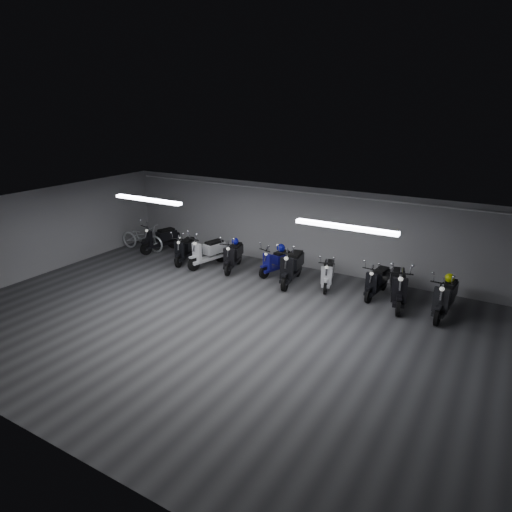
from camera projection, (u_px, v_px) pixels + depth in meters
The scene contains 22 objects.
floor at pixel (215, 323), 11.73m from camera, with size 14.00×10.00×0.01m, color #3A3A3C.
ceiling at pixel (212, 217), 10.82m from camera, with size 14.00×10.00×0.01m, color slate.
back_wall at pixel (299, 227), 15.36m from camera, with size 14.00×0.01×2.80m, color #949396.
front_wall at pixel (30, 368), 7.19m from camera, with size 14.00×0.01×2.80m, color #949396.
left_wall at pixel (37, 233), 14.65m from camera, with size 0.01×10.00×2.80m, color #949396.
fluor_strip_left at pixel (148, 200), 13.10m from camera, with size 2.40×0.18×0.08m, color white.
fluor_strip_right at pixel (345, 227), 10.22m from camera, with size 2.40×0.18×0.08m, color white.
conduit at pixel (299, 192), 14.89m from camera, with size 0.05×0.05×13.60m, color white.
scooter_0 at pixel (159, 234), 17.12m from camera, with size 0.60×1.81×1.35m, color black, non-canonical shape.
scooter_1 at pixel (185, 245), 15.98m from camera, with size 0.57×1.70×1.26m, color black, non-canonical shape.
scooter_2 at pixel (207, 247), 15.54m from camera, with size 0.62×1.86×1.38m, color white, non-canonical shape.
scooter_3 at pixel (233, 251), 15.24m from camera, with size 0.59×1.77×1.32m, color black, non-canonical shape.
scooter_4 at pixel (276, 257), 14.82m from camera, with size 0.53×1.59×1.18m, color navy, non-canonical shape.
scooter_5 at pixel (292, 261), 14.03m from camera, with size 0.66×1.98×1.47m, color black, non-canonical shape.
scooter_6 at pixel (328, 269), 13.78m from camera, with size 0.53×1.60×1.19m, color silver, non-canonical shape.
scooter_7 at pixel (377, 276), 13.11m from camera, with size 0.56×1.69×1.26m, color black, non-canonical shape.
scooter_8 at pixel (399, 281), 12.48m from camera, with size 0.66×1.99×1.48m, color black, non-canonical shape.
scooter_9 at pixel (446, 291), 11.85m from camera, with size 0.64×1.91×1.42m, color black, non-canonical shape.
bicycle at pixel (142, 235), 17.31m from camera, with size 0.67×1.91×1.24m, color white.
helmet_0 at pixel (450, 278), 11.96m from camera, with size 0.25×0.25×0.25m, color #D9F10E.
helmet_1 at pixel (281, 248), 14.87m from camera, with size 0.28×0.28×0.28m, color #0E12A0.
helmet_2 at pixel (235, 241), 15.37m from camera, with size 0.24×0.24×0.24m, color #0E109F.
Camera 1 is at (6.28, -8.54, 5.40)m, focal length 31.71 mm.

